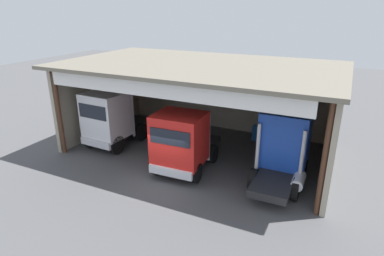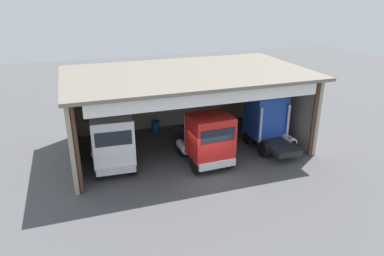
# 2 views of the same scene
# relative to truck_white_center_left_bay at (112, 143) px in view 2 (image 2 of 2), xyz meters

# --- Properties ---
(ground_plane) EXTENTS (80.00, 80.00, 0.00)m
(ground_plane) POSITION_rel_truck_white_center_left_bay_xyz_m (5.31, -2.22, -1.85)
(ground_plane) COLOR #4C4C4F
(ground_plane) RESTS_ON ground
(workshop_shed) EXTENTS (15.77, 9.37, 5.41)m
(workshop_shed) POSITION_rel_truck_white_center_left_bay_xyz_m (5.31, 2.90, 1.90)
(workshop_shed) COLOR #9E937F
(workshop_shed) RESTS_ON ground
(truck_white_center_left_bay) EXTENTS (2.61, 5.16, 3.59)m
(truck_white_center_left_bay) POSITION_rel_truck_white_center_left_bay_xyz_m (0.00, 0.00, 0.00)
(truck_white_center_left_bay) COLOR white
(truck_white_center_left_bay) RESTS_ON ground
(truck_red_yard_outside) EXTENTS (2.79, 5.24, 3.39)m
(truck_red_yard_outside) POSITION_rel_truck_white_center_left_bay_xyz_m (5.65, -1.13, -0.10)
(truck_red_yard_outside) COLOR red
(truck_red_yard_outside) RESTS_ON ground
(truck_blue_center_right_bay) EXTENTS (2.48, 4.67, 3.68)m
(truck_blue_center_right_bay) POSITION_rel_truck_white_center_left_bay_xyz_m (10.64, 0.21, 0.05)
(truck_blue_center_right_bay) COLOR #1E47B7
(truck_blue_center_right_bay) RESTS_ON ground
(oil_drum) EXTENTS (0.58, 0.58, 0.89)m
(oil_drum) POSITION_rel_truck_white_center_left_bay_xyz_m (3.87, 5.24, -1.40)
(oil_drum) COLOR #194CB2
(oil_drum) RESTS_ON ground
(tool_cart) EXTENTS (0.90, 0.60, 1.00)m
(tool_cart) POSITION_rel_truck_white_center_left_bay_xyz_m (8.27, 4.99, -1.35)
(tool_cart) COLOR #1E59A5
(tool_cart) RESTS_ON ground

